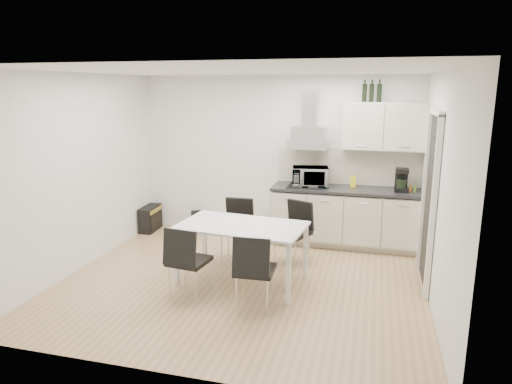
% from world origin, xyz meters
% --- Properties ---
extents(ground, '(4.50, 4.50, 0.00)m').
position_xyz_m(ground, '(0.00, 0.00, 0.00)').
color(ground, tan).
rests_on(ground, ground).
extents(wall_back, '(4.50, 0.10, 2.60)m').
position_xyz_m(wall_back, '(0.00, 2.00, 1.30)').
color(wall_back, white).
rests_on(wall_back, ground).
extents(wall_front, '(4.50, 0.10, 2.60)m').
position_xyz_m(wall_front, '(0.00, -2.00, 1.30)').
color(wall_front, white).
rests_on(wall_front, ground).
extents(wall_left, '(0.10, 4.00, 2.60)m').
position_xyz_m(wall_left, '(-2.25, 0.00, 1.30)').
color(wall_left, white).
rests_on(wall_left, ground).
extents(wall_right, '(0.10, 4.00, 2.60)m').
position_xyz_m(wall_right, '(2.25, 0.00, 1.30)').
color(wall_right, white).
rests_on(wall_right, ground).
extents(ceiling, '(4.50, 4.50, 0.00)m').
position_xyz_m(ceiling, '(0.00, 0.00, 2.60)').
color(ceiling, white).
rests_on(ceiling, wall_back).
extents(doorway, '(0.08, 1.04, 2.10)m').
position_xyz_m(doorway, '(2.21, 0.55, 1.05)').
color(doorway, white).
rests_on(doorway, ground).
extents(kitchenette, '(2.22, 0.64, 2.52)m').
position_xyz_m(kitchenette, '(1.19, 1.73, 0.83)').
color(kitchenette, beige).
rests_on(kitchenette, ground).
extents(dining_table, '(1.62, 1.03, 0.75)m').
position_xyz_m(dining_table, '(0.00, 0.02, 0.68)').
color(dining_table, white).
rests_on(dining_table, ground).
extents(chair_far_left, '(0.46, 0.51, 0.88)m').
position_xyz_m(chair_far_left, '(-0.27, 0.67, 0.44)').
color(chair_far_left, black).
rests_on(chair_far_left, ground).
extents(chair_far_right, '(0.61, 0.64, 0.88)m').
position_xyz_m(chair_far_right, '(0.51, 0.74, 0.44)').
color(chair_far_right, black).
rests_on(chair_far_right, ground).
extents(chair_near_left, '(0.50, 0.55, 0.88)m').
position_xyz_m(chair_near_left, '(-0.46, -0.57, 0.44)').
color(chair_near_left, black).
rests_on(chair_near_left, ground).
extents(chair_near_right, '(0.46, 0.52, 0.88)m').
position_xyz_m(chair_near_right, '(0.34, -0.64, 0.44)').
color(chair_near_right, black).
rests_on(chair_near_right, ground).
extents(guitar_amp, '(0.24, 0.52, 0.43)m').
position_xyz_m(guitar_amp, '(-2.12, 1.65, 0.21)').
color(guitar_amp, black).
rests_on(guitar_amp, ground).
extents(floor_speaker, '(0.25, 0.23, 0.32)m').
position_xyz_m(floor_speaker, '(-1.37, 1.90, 0.16)').
color(floor_speaker, black).
rests_on(floor_speaker, ground).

